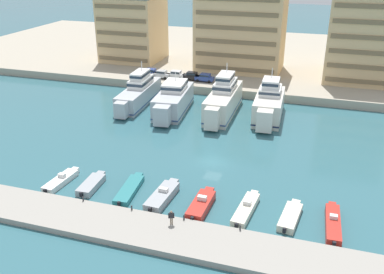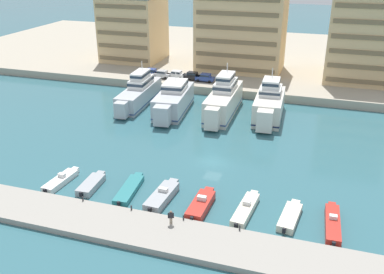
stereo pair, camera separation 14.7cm
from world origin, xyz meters
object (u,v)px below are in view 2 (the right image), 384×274
Objects in this scene: motorboat_white_far_left at (61,180)px; car_blue_center at (205,77)px; motorboat_cream_mid_right at (290,217)px; car_blue_far_left at (151,72)px; motorboat_red_center at (201,205)px; motorboat_grey_center_left at (162,196)px; yacht_ivory_mid_left at (224,100)px; car_black_center_left at (192,76)px; yacht_silver_left at (173,100)px; motorboat_teal_mid_left at (129,189)px; motorboat_cream_center_right at (246,209)px; yacht_silver_far_left at (139,93)px; yacht_ivory_center_left at (269,104)px; car_silver_left at (162,74)px; car_white_mid_left at (176,74)px; motorboat_red_right at (333,224)px; motorboat_grey_left at (92,184)px; pedestrian_near_edge at (171,216)px.

car_blue_center is at bearing 81.52° from motorboat_white_far_left.
motorboat_cream_mid_right is 1.59× the size of car_blue_far_left.
motorboat_grey_center_left is at bearing 174.56° from motorboat_red_center.
yacht_ivory_mid_left reaches higher than car_black_center_left.
yacht_silver_left is 2.15× the size of motorboat_teal_mid_left.
motorboat_teal_mid_left is at bearing 179.48° from motorboat_cream_center_right.
yacht_ivory_mid_left reaches higher than yacht_silver_far_left.
yacht_ivory_mid_left is at bearing -177.08° from yacht_ivory_center_left.
yacht_silver_left is 4.09× the size of car_silver_left.
yacht_silver_far_left is 36.60m from motorboat_grey_center_left.
car_black_center_left reaches higher than motorboat_cream_mid_right.
yacht_ivory_center_left is 34.19m from motorboat_teal_mid_left.
motorboat_red_center is 1.70× the size of car_blue_center.
car_silver_left and car_blue_center have the same top height.
motorboat_red_center is 1.73× the size of car_white_mid_left.
motorboat_red_center is 15.09m from motorboat_red_right.
motorboat_teal_mid_left is (4.63, -29.27, -1.94)m from yacht_silver_left.
car_blue_far_left is (-40.79, 45.31, 2.16)m from motorboat_red_right.
car_white_mid_left is (-4.56, 45.68, 2.25)m from motorboat_grey_left.
motorboat_grey_center_left is 1.82× the size of car_blue_far_left.
motorboat_teal_mid_left is 1.91× the size of car_black_center_left.
car_black_center_left is at bearing 120.18° from motorboat_cream_mid_right.
yacht_silver_far_left is 2.37× the size of motorboat_cream_center_right.
motorboat_grey_left is at bearing -80.24° from car_silver_left.
car_blue_far_left is (-36.13, 45.11, 2.27)m from motorboat_cream_mid_right.
motorboat_white_far_left reaches higher than motorboat_teal_mid_left.
motorboat_red_right is at bearing -2.52° from motorboat_cream_mid_right.
motorboat_grey_left is 0.81× the size of motorboat_grey_center_left.
yacht_silver_left is 4.11× the size of car_black_center_left.
car_blue_far_left is at bearing 109.35° from motorboat_teal_mid_left.
car_blue_far_left is (-10.64, 45.56, 2.25)m from motorboat_grey_left.
motorboat_white_far_left is (-14.30, -31.82, -2.37)m from yacht_ivory_mid_left.
yacht_ivory_mid_left is 32.98m from motorboat_cream_center_right.
yacht_silver_left is 0.91× the size of yacht_ivory_mid_left.
yacht_ivory_mid_left is at bearing -34.31° from car_blue_far_left.
yacht_silver_left reaches higher than motorboat_red_right.
yacht_silver_left is at bearing -96.69° from car_blue_center.
motorboat_red_center is (5.15, -0.49, 0.02)m from motorboat_grey_center_left.
motorboat_red_center is at bearing -174.93° from motorboat_cream_mid_right.
car_blue_far_left is at bearing 124.42° from motorboat_cream_center_right.
motorboat_grey_center_left is at bearing 119.94° from pedestrian_near_edge.
yacht_ivory_mid_left is 2.36× the size of motorboat_teal_mid_left.
motorboat_white_far_left is 1.64× the size of car_black_center_left.
yacht_silver_far_left reaches higher than motorboat_grey_left.
motorboat_white_far_left is at bearing -178.56° from motorboat_cream_center_right.
car_black_center_left is (-19.14, 13.72, 0.05)m from yacht_ivory_center_left.
motorboat_cream_mid_right is at bearing -63.36° from yacht_ivory_mid_left.
yacht_ivory_mid_left reaches higher than pedestrian_near_edge.
yacht_ivory_center_left is 31.97m from car_blue_far_left.
car_silver_left is at bearing 90.75° from yacht_silver_far_left.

